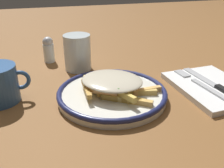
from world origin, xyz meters
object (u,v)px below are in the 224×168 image
fries_heap (113,85)px  water_glass (77,52)px  plate (112,94)px  salt_shaker (49,49)px  fork (199,83)px  knife (218,87)px  napkin (212,87)px

fries_heap → water_glass: 0.21m
plate → fries_heap: fries_heap is taller
fries_heap → salt_shaker: size_ratio=2.55×
plate → water_glass: water_glass is taller
fork → knife: bearing=-44.2°
fork → salt_shaker: (-0.34, 0.29, 0.02)m
plate → salt_shaker: bearing=114.2°
plate → napkin: 0.25m
knife → water_glass: size_ratio=2.10×
fries_heap → salt_shaker: salt_shaker is taller
plate → fries_heap: size_ratio=1.24×
plate → napkin: bearing=-4.4°
knife → water_glass: water_glass is taller
water_glass → salt_shaker: bearing=133.2°
salt_shaker → fork: bearing=-39.9°
plate → salt_shaker: (-0.13, 0.28, 0.03)m
fork → water_glass: 0.34m
plate → fork: plate is taller
fork → salt_shaker: size_ratio=2.25×
plate → salt_shaker: size_ratio=3.17×
salt_shaker → napkin: bearing=-38.7°
salt_shaker → fries_heap: bearing=-65.9°
water_glass → fork: bearing=-37.6°
fries_heap → fork: 0.22m
napkin → salt_shaker: salt_shaker is taller
fork → salt_shaker: salt_shaker is taller
plate → fries_heap: bearing=-76.3°
knife → fries_heap: bearing=172.3°
plate → fries_heap: 0.03m
knife → salt_shaker: size_ratio=2.68×
fries_heap → fork: fries_heap is taller
fork → water_glass: (-0.26, 0.20, 0.03)m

